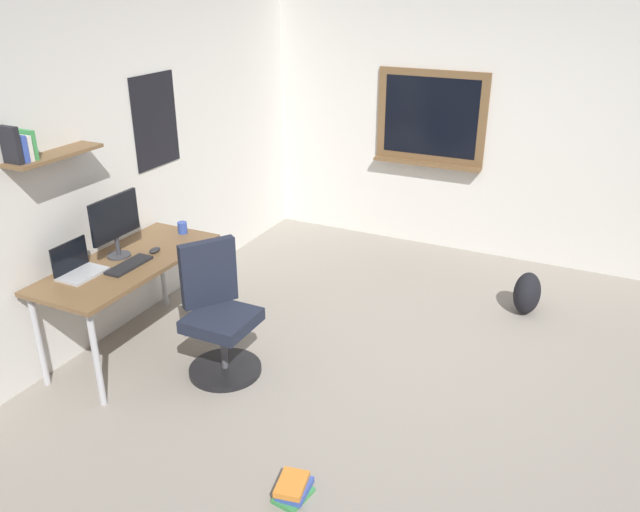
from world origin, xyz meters
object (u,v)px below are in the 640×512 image
office_chair (219,319)px  computer_mouse (155,250)px  book_stack_on_floor (293,489)px  coffee_mug (182,228)px  keyboard (129,265)px  desk (129,270)px  backpack (527,293)px  monitor_primary (115,222)px  laptop (77,267)px

office_chair → computer_mouse: (0.16, 0.65, 0.34)m
book_stack_on_floor → coffee_mug: bearing=50.6°
keyboard → book_stack_on_floor: size_ratio=1.50×
desk → coffee_mug: coffee_mug is taller
desk → office_chair: office_chair is taller
office_chair → computer_mouse: office_chair is taller
desk → backpack: desk is taller
monitor_primary → book_stack_on_floor: 2.29m
coffee_mug → book_stack_on_floor: 2.39m
coffee_mug → keyboard: bearing=-175.8°
monitor_primary → coffee_mug: monitor_primary is taller
computer_mouse → coffee_mug: size_ratio=1.13×
desk → monitor_primary: 0.36m
desk → book_stack_on_floor: bearing=-114.8°
desk → computer_mouse: (0.21, -0.08, 0.09)m
laptop → coffee_mug: laptop is taller
keyboard → monitor_primary: bearing=59.5°
desk → laptop: bearing=154.9°
desk → office_chair: (0.05, -0.73, -0.25)m
office_chair → monitor_primary: 1.02m
desk → backpack: bearing=-54.1°
laptop → computer_mouse: 0.58m
keyboard → computer_mouse: computer_mouse is taller
office_chair → desk: bearing=93.8°
monitor_primary → backpack: size_ratio=1.29×
monitor_primary → book_stack_on_floor: (-0.86, -1.89, -0.95)m
monitor_primary → computer_mouse: bearing=-46.5°
coffee_mug → backpack: (1.25, -2.55, -0.60)m
office_chair → monitor_primary: (-0.01, 0.83, 0.59)m
computer_mouse → monitor_primary: bearing=133.5°
monitor_primary → computer_mouse: size_ratio=4.46×
keyboard → backpack: bearing=-52.2°
coffee_mug → desk: bearing=177.3°
keyboard → coffee_mug: coffee_mug is taller
keyboard → coffee_mug: 0.69m
desk → computer_mouse: 0.24m
laptop → book_stack_on_floor: (-0.51, -1.94, -0.74)m
monitor_primary → keyboard: size_ratio=1.25×
desk → office_chair: bearing=-86.2°
office_chair → book_stack_on_floor: 1.42m
computer_mouse → book_stack_on_floor: bearing=-121.2°
desk → coffee_mug: 0.63m
monitor_primary → book_stack_on_floor: bearing=-114.6°
office_chair → monitor_primary: size_ratio=2.05×
laptop → office_chair: bearing=-67.2°
keyboard → coffee_mug: size_ratio=4.02×
office_chair → laptop: bearing=112.8°
office_chair → keyboard: 0.74m
monitor_primary → backpack: (1.83, -2.68, -0.82)m
keyboard → backpack: size_ratio=1.03×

